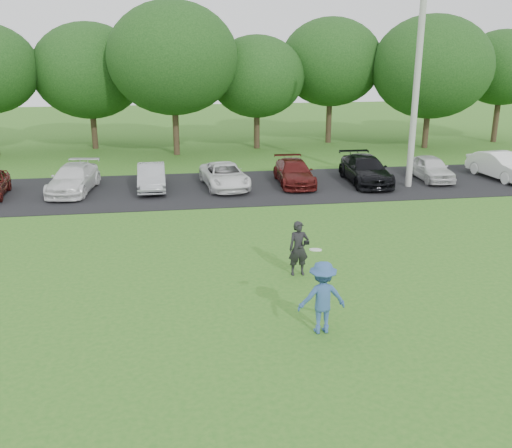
% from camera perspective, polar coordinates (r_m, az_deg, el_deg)
% --- Properties ---
extents(ground, '(100.00, 100.00, 0.00)m').
position_cam_1_polar(ground, '(13.90, 2.19, -9.50)').
color(ground, '#2F6D1F').
rests_on(ground, ground).
extents(parking_lot, '(32.00, 6.50, 0.03)m').
position_cam_1_polar(parking_lot, '(26.03, -3.14, 3.61)').
color(parking_lot, black).
rests_on(parking_lot, ground).
extents(utility_pole, '(0.28, 0.28, 9.99)m').
position_cam_1_polar(utility_pole, '(26.50, 15.84, 14.15)').
color(utility_pole, '#AFAFAA').
rests_on(utility_pole, ground).
extents(frisbee_player, '(1.12, 0.67, 2.09)m').
position_cam_1_polar(frisbee_player, '(13.06, 6.63, -7.29)').
color(frisbee_player, '#335792').
rests_on(frisbee_player, ground).
extents(camera_bystander, '(0.58, 0.42, 1.58)m').
position_cam_1_polar(camera_bystander, '(16.16, 4.29, -2.46)').
color(camera_bystander, black).
rests_on(camera_bystander, ground).
extents(parked_cars, '(28.63, 4.58, 1.25)m').
position_cam_1_polar(parked_cars, '(26.01, -2.40, 4.96)').
color(parked_cars, silver).
rests_on(parked_cars, parking_lot).
extents(tree_row, '(42.39, 9.85, 8.64)m').
position_cam_1_polar(tree_row, '(35.14, -2.35, 15.37)').
color(tree_row, '#38281C').
rests_on(tree_row, ground).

